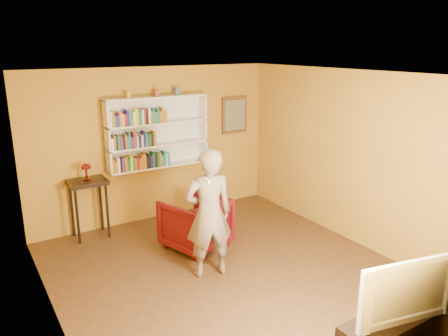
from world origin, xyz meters
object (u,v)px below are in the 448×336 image
(ruby_lustre, at_px, (86,168))
(television, at_px, (402,286))
(console_table, at_px, (88,190))
(person, at_px, (209,214))
(tv_cabinet, at_px, (396,336))
(bookshelf, at_px, (156,132))
(armchair, at_px, (196,223))

(ruby_lustre, height_order, television, ruby_lustre)
(console_table, distance_m, person, 2.33)
(console_table, distance_m, tv_cabinet, 4.88)
(tv_cabinet, distance_m, television, 0.56)
(console_table, xyz_separation_m, tv_cabinet, (1.81, -4.50, -0.57))
(bookshelf, bearing_deg, tv_cabinet, -83.64)
(console_table, relative_size, ruby_lustre, 3.58)
(tv_cabinet, relative_size, television, 1.16)
(console_table, distance_m, television, 4.85)
(person, bearing_deg, television, 119.57)
(person, xyz_separation_m, television, (0.77, -2.42, -0.09))
(television, bearing_deg, bookshelf, 108.07)
(console_table, relative_size, television, 0.85)
(bookshelf, xyz_separation_m, armchair, (-0.01, -1.40, -1.19))
(person, bearing_deg, bookshelf, -84.31)
(ruby_lustre, xyz_separation_m, person, (1.04, -2.08, -0.28))
(armchair, height_order, tv_cabinet, armchair)
(ruby_lustre, distance_m, tv_cabinet, 4.94)
(ruby_lustre, height_order, person, person)
(console_table, height_order, ruby_lustre, ruby_lustre)
(ruby_lustre, xyz_separation_m, tv_cabinet, (1.81, -4.50, -0.93))
(armchair, height_order, television, television)
(armchair, xyz_separation_m, person, (-0.24, -0.84, 0.49))
(armchair, relative_size, television, 0.77)
(ruby_lustre, distance_m, person, 2.34)
(bookshelf, distance_m, tv_cabinet, 4.88)
(ruby_lustre, relative_size, person, 0.15)
(bookshelf, height_order, tv_cabinet, bookshelf)
(person, bearing_deg, console_table, -51.49)
(bookshelf, relative_size, tv_cabinet, 1.36)
(bookshelf, height_order, person, bookshelf)
(tv_cabinet, bearing_deg, ruby_lustre, 111.87)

